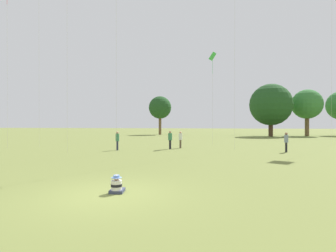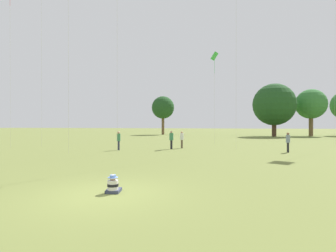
% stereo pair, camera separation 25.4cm
% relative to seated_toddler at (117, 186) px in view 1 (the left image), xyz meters
% --- Properties ---
extents(ground_plane, '(300.00, 300.00, 0.00)m').
position_rel_seated_toddler_xyz_m(ground_plane, '(-0.17, -0.28, -0.23)').
color(ground_plane, olive).
extents(seated_toddler, '(0.53, 0.61, 0.59)m').
position_rel_seated_toddler_xyz_m(seated_toddler, '(0.00, 0.00, 0.00)').
color(seated_toddler, '#383D56').
rests_on(seated_toddler, ground).
extents(person_standing_0, '(0.51, 0.51, 1.64)m').
position_rel_seated_toddler_xyz_m(person_standing_0, '(-1.55, 15.14, 0.74)').
color(person_standing_0, black).
rests_on(person_standing_0, ground).
extents(person_standing_1, '(0.32, 0.32, 1.62)m').
position_rel_seated_toddler_xyz_m(person_standing_1, '(-5.74, 13.07, 0.75)').
color(person_standing_1, '#282D42').
rests_on(person_standing_1, ground).
extents(person_standing_2, '(0.43, 0.43, 1.59)m').
position_rel_seated_toddler_xyz_m(person_standing_2, '(8.05, 14.55, 0.72)').
color(person_standing_2, black).
rests_on(person_standing_2, ground).
extents(person_standing_3, '(0.43, 0.43, 1.58)m').
position_rel_seated_toddler_xyz_m(person_standing_3, '(-0.81, 16.24, 0.71)').
color(person_standing_3, brown).
rests_on(person_standing_3, ground).
extents(kite_2, '(0.84, 1.05, 10.14)m').
position_rel_seated_toddler_xyz_m(kite_2, '(1.86, 21.48, 9.19)').
color(kite_2, green).
rests_on(kite_2, ground).
extents(distant_tree_0, '(7.82, 7.82, 9.89)m').
position_rel_seated_toddler_xyz_m(distant_tree_0, '(11.43, 44.53, 5.73)').
color(distant_tree_0, '#473323').
rests_on(distant_tree_0, ground).
extents(distant_tree_1, '(4.97, 4.97, 8.50)m').
position_rel_seated_toddler_xyz_m(distant_tree_1, '(-11.10, 48.20, 5.73)').
color(distant_tree_1, brown).
rests_on(distant_tree_1, ground).
extents(distant_tree_2, '(5.72, 5.72, 9.07)m').
position_rel_seated_toddler_xyz_m(distant_tree_2, '(18.56, 47.75, 5.92)').
color(distant_tree_2, brown).
rests_on(distant_tree_2, ground).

